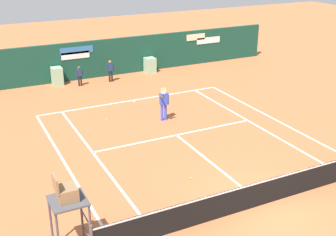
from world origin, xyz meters
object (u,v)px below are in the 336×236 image
at_px(umpire_chair, 67,200).
at_px(ball_kid_left_post, 110,69).
at_px(player_on_baseline, 164,101).
at_px(tennis_ball_near_service_line, 191,178).
at_px(ball_kid_right_post, 80,75).
at_px(tennis_ball_mid_court, 106,120).

height_order(umpire_chair, ball_kid_left_post, umpire_chair).
xyz_separation_m(player_on_baseline, tennis_ball_near_service_line, (-1.62, -5.65, -0.97)).
height_order(ball_kid_right_post, tennis_ball_mid_court, ball_kid_right_post).
height_order(player_on_baseline, ball_kid_left_post, player_on_baseline).
distance_m(ball_kid_right_post, tennis_ball_mid_court, 6.15).
distance_m(umpire_chair, player_on_baseline, 10.28).
bearing_deg(tennis_ball_near_service_line, umpire_chair, -157.60).
bearing_deg(tennis_ball_near_service_line, ball_kid_right_post, 92.34).
bearing_deg(tennis_ball_mid_court, tennis_ball_near_service_line, -82.17).
bearing_deg(tennis_ball_near_service_line, tennis_ball_mid_court, 97.83).
xyz_separation_m(player_on_baseline, tennis_ball_mid_court, (-2.57, 1.25, -0.97)).
height_order(umpire_chair, tennis_ball_near_service_line, umpire_chair).
height_order(ball_kid_left_post, ball_kid_right_post, ball_kid_left_post).
distance_m(umpire_chair, ball_kid_left_post, 16.49).
height_order(ball_kid_left_post, tennis_ball_mid_court, ball_kid_left_post).
xyz_separation_m(ball_kid_right_post, tennis_ball_mid_court, (-0.42, -6.09, -0.68)).
bearing_deg(umpire_chair, tennis_ball_near_service_line, 112.40).
relative_size(player_on_baseline, tennis_ball_mid_court, 27.68).
distance_m(umpire_chair, tennis_ball_mid_court, 10.06).
distance_m(player_on_baseline, tennis_ball_mid_court, 3.02).
bearing_deg(ball_kid_right_post, umpire_chair, 71.09).
bearing_deg(tennis_ball_mid_court, ball_kid_left_post, 68.42).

